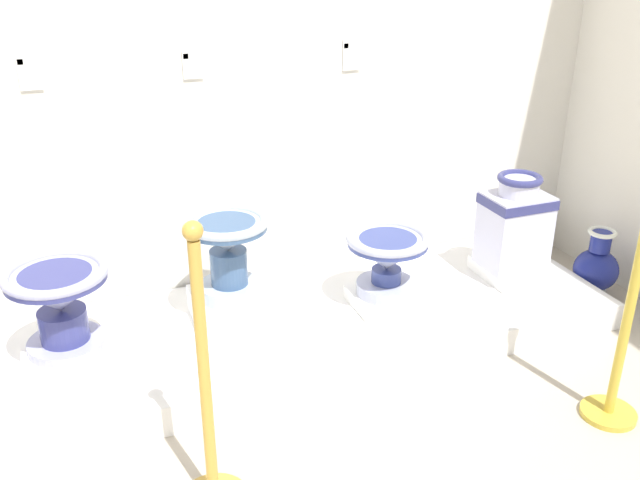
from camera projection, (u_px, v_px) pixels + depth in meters
The scene contains 15 objects.
display_platform at pixel (312, 325), 3.44m from camera, with size 2.97×0.99×0.14m, color white.
plinth_block_squat_floral at pixel (69, 356), 2.99m from camera, with size 0.37×0.28×0.08m, color white.
antique_toilet_squat_floral at pixel (59, 296), 2.87m from camera, with size 0.42×0.42×0.37m.
plinth_block_tall_cobalt at pixel (231, 308), 3.32m from camera, with size 0.35×0.37×0.13m, color white.
antique_toilet_tall_cobalt at pixel (228, 244), 3.18m from camera, with size 0.39×0.39×0.40m.
plinth_block_central_ornate at pixel (385, 298), 3.47m from camera, with size 0.32×0.30×0.07m, color white.
antique_toilet_central_ornate at pixel (387, 255), 3.38m from camera, with size 0.40×0.40×0.31m.
plinth_block_pale_glazed at pixel (509, 271), 3.75m from camera, with size 0.28×0.37×0.07m, color white.
antique_toilet_pale_glazed at pixel (515, 221), 3.64m from camera, with size 0.32×0.26×0.50m.
info_placard_first at pixel (29, 72), 3.01m from camera, with size 0.09×0.01×0.15m.
info_placard_second at pixel (192, 64), 3.25m from camera, with size 0.09×0.01×0.13m.
info_placard_third at pixel (351, 55), 3.52m from camera, with size 0.09×0.01×0.15m.
decorative_vase_corner at pixel (596, 267), 3.82m from camera, with size 0.24×0.24×0.38m.
stanchion_post_near_left at pixel (208, 427), 2.33m from camera, with size 0.25×0.25×1.08m.
stanchion_post_near_right at pixel (623, 342), 2.77m from camera, with size 0.23×0.23×1.07m.
Camera 1 is at (0.79, -0.12, 1.85)m, focal length 39.34 mm.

